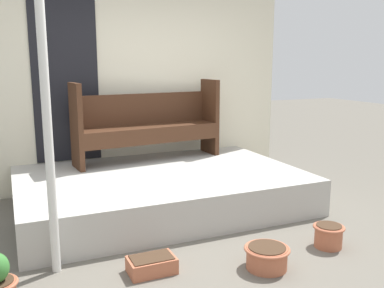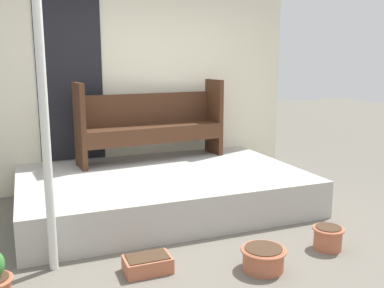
# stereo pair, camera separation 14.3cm
# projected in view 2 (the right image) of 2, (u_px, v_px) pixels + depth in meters

# --- Properties ---
(ground_plane) EXTENTS (24.00, 24.00, 0.00)m
(ground_plane) POSITION_uv_depth(u_px,v_px,m) (205.00, 239.00, 4.09)
(ground_plane) COLOR #666056
(porch_slab) EXTENTS (3.16, 2.08, 0.41)m
(porch_slab) POSITION_uv_depth(u_px,v_px,m) (163.00, 189.00, 4.96)
(porch_slab) COLOR #B2AFA8
(porch_slab) RESTS_ON ground_plane
(house_wall) EXTENTS (4.36, 0.08, 2.60)m
(house_wall) POSITION_uv_depth(u_px,v_px,m) (134.00, 89.00, 5.71)
(house_wall) COLOR beige
(house_wall) RESTS_ON ground_plane
(support_post) EXTENTS (0.07, 0.07, 2.42)m
(support_post) POSITION_uv_depth(u_px,v_px,m) (45.00, 122.00, 3.27)
(support_post) COLOR silver
(support_post) RESTS_ON ground_plane
(bench) EXTENTS (1.93, 0.59, 1.02)m
(bench) POSITION_uv_depth(u_px,v_px,m) (151.00, 121.00, 5.49)
(bench) COLOR #422616
(bench) RESTS_ON porch_slab
(flower_pot_middle) EXTENTS (0.38, 0.38, 0.19)m
(flower_pot_middle) POSITION_uv_depth(u_px,v_px,m) (263.00, 257.00, 3.47)
(flower_pot_middle) COLOR #B26042
(flower_pot_middle) RESTS_ON ground_plane
(flower_pot_right) EXTENTS (0.29, 0.29, 0.21)m
(flower_pot_right) POSITION_uv_depth(u_px,v_px,m) (328.00, 237.00, 3.85)
(flower_pot_right) COLOR #B26042
(flower_pot_right) RESTS_ON ground_plane
(planter_box_rect) EXTENTS (0.37, 0.24, 0.13)m
(planter_box_rect) POSITION_uv_depth(u_px,v_px,m) (148.00, 264.00, 3.44)
(planter_box_rect) COLOR #B26042
(planter_box_rect) RESTS_ON ground_plane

